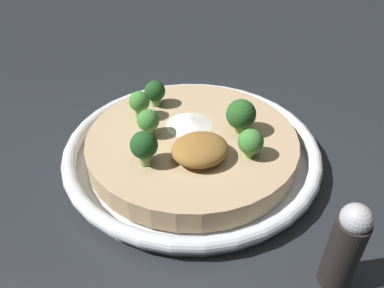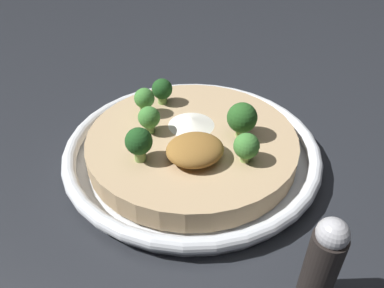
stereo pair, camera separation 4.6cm
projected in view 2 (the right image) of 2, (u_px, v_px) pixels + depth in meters
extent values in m
plane|color=#23262B|center=(192.00, 158.00, 0.48)|extent=(6.00, 6.00, 0.00)
cylinder|color=silver|center=(192.00, 155.00, 0.48)|extent=(0.30, 0.30, 0.01)
torus|color=silver|center=(192.00, 147.00, 0.47)|extent=(0.32, 0.32, 0.02)
cylinder|color=tan|center=(192.00, 144.00, 0.46)|extent=(0.26, 0.26, 0.03)
cone|color=white|center=(191.00, 122.00, 0.47)|extent=(0.06, 0.06, 0.01)
ellipsoid|color=olive|center=(195.00, 150.00, 0.41)|extent=(0.06, 0.06, 0.03)
cylinder|color=#84A856|center=(245.00, 155.00, 0.41)|extent=(0.01, 0.01, 0.01)
sphere|color=#428438|center=(246.00, 146.00, 0.41)|extent=(0.03, 0.03, 0.03)
cylinder|color=#759E4C|center=(145.00, 108.00, 0.49)|extent=(0.02, 0.02, 0.02)
sphere|color=#428438|center=(144.00, 98.00, 0.48)|extent=(0.03, 0.03, 0.03)
cylinder|color=#84A856|center=(140.00, 153.00, 0.41)|extent=(0.02, 0.02, 0.02)
sphere|color=#1E4C1E|center=(139.00, 141.00, 0.40)|extent=(0.03, 0.03, 0.03)
cylinder|color=#668E47|center=(150.00, 126.00, 0.46)|extent=(0.01, 0.01, 0.02)
sphere|color=#428438|center=(149.00, 117.00, 0.45)|extent=(0.03, 0.03, 0.03)
cylinder|color=#759E4C|center=(163.00, 98.00, 0.51)|extent=(0.02, 0.02, 0.02)
sphere|color=#1E4C1E|center=(162.00, 89.00, 0.50)|extent=(0.03, 0.03, 0.03)
cylinder|color=#759E4C|center=(241.00, 129.00, 0.45)|extent=(0.02, 0.02, 0.02)
sphere|color=#285B23|center=(242.00, 118.00, 0.44)|extent=(0.04, 0.04, 0.04)
cylinder|color=black|center=(321.00, 268.00, 0.30)|extent=(0.03, 0.03, 0.08)
sphere|color=#B2B2B7|center=(333.00, 234.00, 0.28)|extent=(0.03, 0.03, 0.03)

